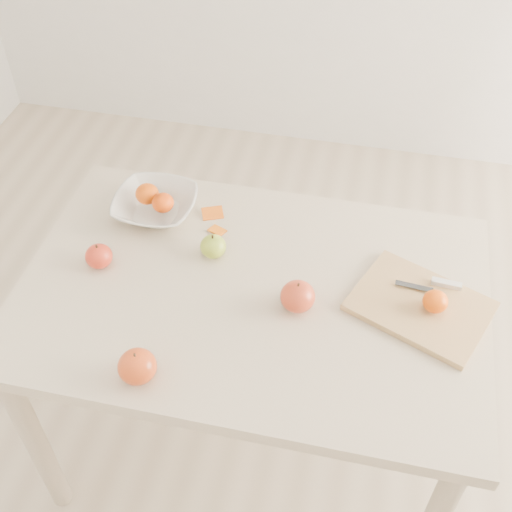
# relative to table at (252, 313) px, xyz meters

# --- Properties ---
(ground) EXTENTS (3.50, 3.50, 0.00)m
(ground) POSITION_rel_table_xyz_m (0.00, 0.00, -0.65)
(ground) COLOR #C6B293
(ground) RESTS_ON ground
(table) EXTENTS (1.20, 0.80, 0.75)m
(table) POSITION_rel_table_xyz_m (0.00, 0.00, 0.00)
(table) COLOR beige
(table) RESTS_ON ground
(cutting_board) EXTENTS (0.39, 0.34, 0.02)m
(cutting_board) POSITION_rel_table_xyz_m (0.42, 0.03, 0.11)
(cutting_board) COLOR tan
(cutting_board) RESTS_ON table
(board_tangerine) EXTENTS (0.06, 0.06, 0.05)m
(board_tangerine) POSITION_rel_table_xyz_m (0.45, 0.02, 0.14)
(board_tangerine) COLOR #D94007
(board_tangerine) RESTS_ON cutting_board
(fruit_bowl) EXTENTS (0.23, 0.23, 0.06)m
(fruit_bowl) POSITION_rel_table_xyz_m (-0.33, 0.23, 0.13)
(fruit_bowl) COLOR silver
(fruit_bowl) RESTS_ON table
(bowl_tangerine_near) EXTENTS (0.07, 0.07, 0.06)m
(bowl_tangerine_near) POSITION_rel_table_xyz_m (-0.36, 0.24, 0.16)
(bowl_tangerine_near) COLOR #D45A07
(bowl_tangerine_near) RESTS_ON fruit_bowl
(bowl_tangerine_far) EXTENTS (0.06, 0.06, 0.05)m
(bowl_tangerine_far) POSITION_rel_table_xyz_m (-0.30, 0.21, 0.16)
(bowl_tangerine_far) COLOR #CA4207
(bowl_tangerine_far) RESTS_ON fruit_bowl
(orange_peel_a) EXTENTS (0.07, 0.06, 0.01)m
(orange_peel_a) POSITION_rel_table_xyz_m (-0.17, 0.25, 0.10)
(orange_peel_a) COLOR #DA5B0F
(orange_peel_a) RESTS_ON table
(orange_peel_b) EXTENTS (0.06, 0.05, 0.01)m
(orange_peel_b) POSITION_rel_table_xyz_m (-0.14, 0.19, 0.10)
(orange_peel_b) COLOR orange
(orange_peel_b) RESTS_ON table
(paring_knife) EXTENTS (0.17, 0.05, 0.01)m
(paring_knife) POSITION_rel_table_xyz_m (0.47, 0.10, 0.12)
(paring_knife) COLOR silver
(paring_knife) RESTS_ON cutting_board
(apple_green) EXTENTS (0.07, 0.07, 0.06)m
(apple_green) POSITION_rel_table_xyz_m (-0.13, 0.10, 0.13)
(apple_green) COLOR olive
(apple_green) RESTS_ON table
(apple_red_e) EXTENTS (0.09, 0.09, 0.08)m
(apple_red_e) POSITION_rel_table_xyz_m (0.12, -0.03, 0.14)
(apple_red_e) COLOR maroon
(apple_red_e) RESTS_ON table
(apple_red_d) EXTENTS (0.07, 0.07, 0.06)m
(apple_red_d) POSITION_rel_table_xyz_m (-0.41, -0.00, 0.13)
(apple_red_d) COLOR #960A0E
(apple_red_d) RESTS_ON table
(apple_red_c) EXTENTS (0.09, 0.09, 0.08)m
(apple_red_c) POSITION_rel_table_xyz_m (-0.19, -0.32, 0.14)
(apple_red_c) COLOR #A2180C
(apple_red_c) RESTS_ON table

